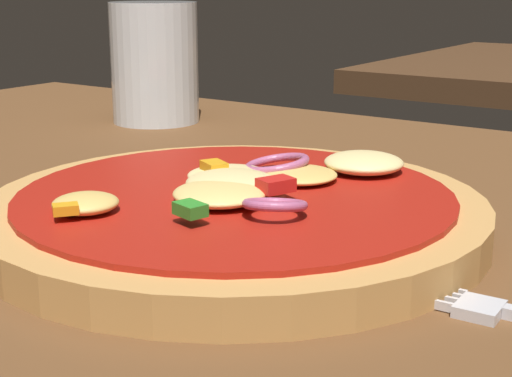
{
  "coord_description": "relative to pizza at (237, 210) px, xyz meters",
  "views": [
    {
      "loc": [
        0.23,
        -0.3,
        0.17
      ],
      "look_at": [
        -0.01,
        0.05,
        0.06
      ],
      "focal_mm": 54.72,
      "sensor_mm": 36.0,
      "label": 1
    }
  ],
  "objects": [
    {
      "name": "beer_glass",
      "position": [
        -0.26,
        0.23,
        0.04
      ],
      "size": [
        0.08,
        0.08,
        0.11
      ],
      "color": "silver",
      "rests_on": "dining_table"
    },
    {
      "name": "dining_table",
      "position": [
        0.01,
        -0.03,
        -0.03
      ],
      "size": [
        1.15,
        0.8,
        0.04
      ],
      "color": "brown",
      "rests_on": "ground"
    },
    {
      "name": "pizza",
      "position": [
        0.0,
        0.0,
        0.0
      ],
      "size": [
        0.27,
        0.27,
        0.03
      ],
      "color": "tan",
      "rests_on": "dining_table"
    }
  ]
}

